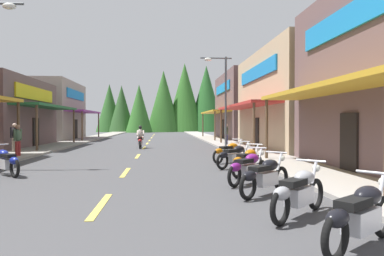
% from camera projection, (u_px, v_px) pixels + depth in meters
% --- Properties ---
extents(ground, '(10.36, 81.31, 0.10)m').
position_uv_depth(ground, '(144.00, 149.00, 24.95)').
color(ground, '#424244').
extents(sidewalk_left, '(2.53, 81.31, 0.12)m').
position_uv_depth(sidewalk_left, '(50.00, 147.00, 24.43)').
color(sidewalk_left, gray).
rests_on(sidewalk_left, ground).
extents(sidewalk_right, '(2.53, 81.31, 0.12)m').
position_uv_depth(sidewalk_right, '(235.00, 146.00, 25.47)').
color(sidewalk_right, '#9E9991').
rests_on(sidewalk_right, ground).
extents(centerline_dashes, '(0.16, 54.11, 0.01)m').
position_uv_depth(centerline_dashes, '(146.00, 146.00, 27.10)').
color(centerline_dashes, '#E0C64C').
rests_on(centerline_dashes, ground).
extents(storefront_left_far, '(8.99, 9.82, 5.94)m').
position_uv_depth(storefront_left_far, '(40.00, 111.00, 36.53)').
color(storefront_left_far, gray).
rests_on(storefront_left_far, ground).
extents(storefront_right_middle, '(9.38, 12.31, 6.63)m').
position_uv_depth(storefront_right_middle, '(311.00, 100.00, 24.51)').
color(storefront_right_middle, tan).
rests_on(storefront_right_middle, ground).
extents(storefront_right_far, '(10.55, 11.54, 6.97)m').
position_uv_depth(storefront_right_far, '(263.00, 107.00, 38.33)').
color(storefront_right_far, brown).
rests_on(storefront_right_far, ground).
extents(streetlamp_right, '(2.14, 0.30, 6.24)m').
position_uv_depth(streetlamp_right, '(221.00, 89.00, 24.14)').
color(streetlamp_right, '#474C51').
rests_on(streetlamp_right, ground).
extents(motorcycle_parked_right_0, '(1.78, 1.35, 1.04)m').
position_uv_depth(motorcycle_parked_right_0, '(361.00, 214.00, 4.97)').
color(motorcycle_parked_right_0, black).
rests_on(motorcycle_parked_right_0, ground).
extents(motorcycle_parked_right_1, '(1.61, 1.56, 1.04)m').
position_uv_depth(motorcycle_parked_right_1, '(299.00, 191.00, 6.63)').
color(motorcycle_parked_right_1, black).
rests_on(motorcycle_parked_right_1, ground).
extents(motorcycle_parked_right_2, '(1.65, 1.51, 1.04)m').
position_uv_depth(motorcycle_parked_right_2, '(265.00, 175.00, 8.63)').
color(motorcycle_parked_right_2, black).
rests_on(motorcycle_parked_right_2, ground).
extents(motorcycle_parked_right_3, '(1.56, 1.61, 1.04)m').
position_uv_depth(motorcycle_parked_right_3, '(248.00, 167.00, 10.24)').
color(motorcycle_parked_right_3, black).
rests_on(motorcycle_parked_right_3, ground).
extents(motorcycle_parked_right_4, '(1.46, 1.69, 1.04)m').
position_uv_depth(motorcycle_parked_right_4, '(247.00, 161.00, 11.92)').
color(motorcycle_parked_right_4, black).
rests_on(motorcycle_parked_right_4, ground).
extents(motorcycle_parked_right_5, '(1.76, 1.38, 1.04)m').
position_uv_depth(motorcycle_parked_right_5, '(235.00, 156.00, 13.82)').
color(motorcycle_parked_right_5, black).
rests_on(motorcycle_parked_right_5, ground).
extents(motorcycle_parked_right_6, '(1.76, 1.39, 1.04)m').
position_uv_depth(motorcycle_parked_right_6, '(229.00, 152.00, 15.67)').
color(motorcycle_parked_right_6, black).
rests_on(motorcycle_parked_right_6, ground).
extents(motorcycle_parked_left_4, '(1.56, 1.61, 1.04)m').
position_uv_depth(motorcycle_parked_left_4, '(6.00, 161.00, 11.84)').
color(motorcycle_parked_left_4, black).
rests_on(motorcycle_parked_left_4, ground).
extents(rider_cruising_lead, '(0.60, 2.14, 1.57)m').
position_uv_depth(rider_cruising_lead, '(140.00, 139.00, 24.50)').
color(rider_cruising_lead, black).
rests_on(rider_cruising_lead, ground).
extents(pedestrian_by_shop, '(0.35, 0.55, 1.67)m').
position_uv_depth(pedestrian_by_shop, '(18.00, 139.00, 17.59)').
color(pedestrian_by_shop, maroon).
rests_on(pedestrian_by_shop, ground).
extents(pedestrian_browsing, '(0.42, 0.49, 1.70)m').
position_uv_depth(pedestrian_browsing, '(226.00, 133.00, 26.94)').
color(pedestrian_browsing, '#333F8C').
rests_on(pedestrian_browsing, ground).
extents(pedestrian_waiting, '(0.41, 0.51, 1.74)m').
position_uv_depth(pedestrian_waiting, '(15.00, 136.00, 20.09)').
color(pedestrian_waiting, '#726659').
rests_on(pedestrian_waiting, ground).
extents(treeline_backdrop, '(24.91, 11.39, 13.48)m').
position_uv_depth(treeline_backdrop, '(172.00, 101.00, 69.02)').
color(treeline_backdrop, '#2D6123').
rests_on(treeline_backdrop, ground).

